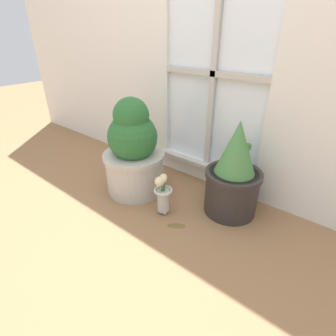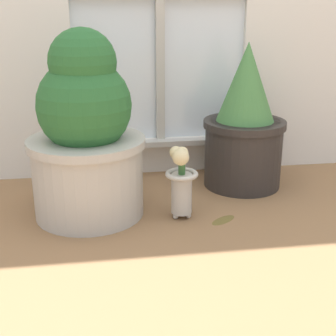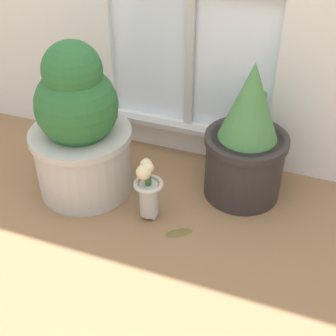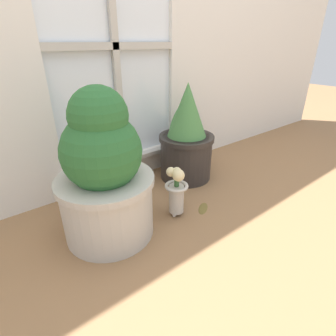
# 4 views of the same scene
# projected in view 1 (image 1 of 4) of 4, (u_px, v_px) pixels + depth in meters

# --- Properties ---
(ground_plane) EXTENTS (10.00, 10.00, 0.00)m
(ground_plane) POSITION_uv_depth(u_px,v_px,m) (153.00, 219.00, 1.57)
(ground_plane) COLOR olive
(potted_plant_left) EXTENTS (0.41, 0.41, 0.65)m
(potted_plant_left) POSITION_uv_depth(u_px,v_px,m) (134.00, 152.00, 1.73)
(potted_plant_left) COLOR #B7B2A8
(potted_plant_left) RESTS_ON ground_plane
(potted_plant_right) EXTENTS (0.33, 0.33, 0.59)m
(potted_plant_right) POSITION_uv_depth(u_px,v_px,m) (234.00, 175.00, 1.53)
(potted_plant_right) COLOR #2D2826
(potted_plant_right) RESTS_ON ground_plane
(flower_vase) EXTENTS (0.11, 0.11, 0.26)m
(flower_vase) POSITION_uv_depth(u_px,v_px,m) (163.00, 193.00, 1.56)
(flower_vase) COLOR #BCB7AD
(flower_vase) RESTS_ON ground_plane
(fallen_leaf) EXTENTS (0.12, 0.10, 0.01)m
(fallen_leaf) POSITION_uv_depth(u_px,v_px,m) (176.00, 225.00, 1.52)
(fallen_leaf) COLOR brown
(fallen_leaf) RESTS_ON ground_plane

